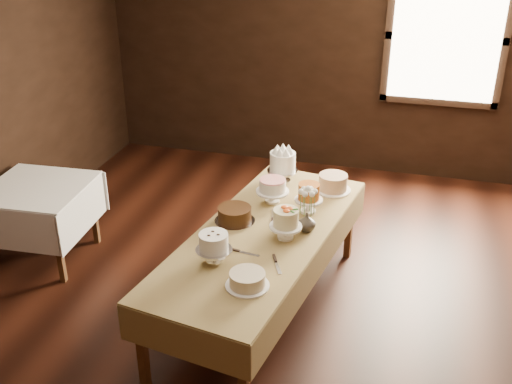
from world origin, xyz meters
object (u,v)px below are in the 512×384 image
object	(u,v)px
cake_server_b	(278,268)
cake_cream	(247,280)
side_table	(38,195)
cake_server_d	(305,223)
cake_server_a	(250,254)
cake_server_c	(273,214)
cake_speckled	(333,183)
flower_vase	(307,222)
cake_meringue	(283,168)
cake_swirl	(214,249)
cake_flowers	(286,225)
cake_chocolate	(235,215)
display_table	(262,239)
cake_lattice	(272,192)
cake_server_e	(212,242)
cake_caramel	(309,200)

from	to	relation	value
cake_server_b	cake_cream	bearing A→B (deg)	-53.66
side_table	cake_server_d	distance (m)	2.36
cake_server_a	cake_server_c	xyz separation A→B (m)	(0.02, 0.61, 0.00)
side_table	cake_speckled	bearing A→B (deg)	13.21
cake_server_a	flower_vase	world-z (taller)	flower_vase
cake_server_b	flower_vase	distance (m)	0.56
cake_speckled	cake_server_c	world-z (taller)	cake_speckled
cake_meringue	cake_swirl	xyz separation A→B (m)	(-0.15, -1.37, -0.03)
cake_flowers	flower_vase	size ratio (longest dim) A/B	1.72
cake_cream	flower_vase	size ratio (longest dim) A/B	2.30
cake_speckled	cake_chocolate	distance (m)	0.97
cake_server_c	cake_server_d	size ratio (longest dim) A/B	1.00
cake_cream	side_table	bearing A→B (deg)	156.31
cake_flowers	cake_meringue	bearing A→B (deg)	104.53
cake_swirl	cake_cream	size ratio (longest dim) A/B	0.77
cake_chocolate	cake_swirl	world-z (taller)	cake_swirl
display_table	cake_swirl	distance (m)	0.53
cake_flowers	cake_lattice	bearing A→B (deg)	113.40
cake_swirl	flower_vase	world-z (taller)	cake_swirl
cake_flowers	cake_server_e	size ratio (longest dim) A/B	1.02
display_table	cake_lattice	bearing A→B (deg)	95.45
cake_chocolate	flower_vase	xyz separation A→B (m)	(0.55, 0.01, 0.01)
display_table	cake_server_e	distance (m)	0.39
cake_meringue	flower_vase	size ratio (longest dim) A/B	2.18
cake_cream	cake_server_d	distance (m)	0.93
cake_speckled	side_table	bearing A→B (deg)	-166.79
cake_speckled	cake_cream	xyz separation A→B (m)	(-0.31, -1.53, -0.02)
cake_server_b	cake_lattice	bearing A→B (deg)	171.79
display_table	cake_server_b	world-z (taller)	cake_server_b
display_table	flower_vase	distance (m)	0.35
cake_caramel	cake_server_d	world-z (taller)	cake_caramel
cake_flowers	flower_vase	world-z (taller)	cake_flowers
cake_swirl	cake_speckled	bearing A→B (deg)	65.37
cake_caramel	flower_vase	bearing A→B (deg)	-81.57
cake_caramel	cake_server_e	bearing A→B (deg)	-132.33
cake_cream	cake_server_b	distance (m)	0.29
cake_server_c	cake_server_d	distance (m)	0.28
cake_meringue	cake_speckled	xyz separation A→B (m)	(0.45, -0.06, -0.06)
cake_server_a	cake_server_e	world-z (taller)	same
cake_cream	cake_server_a	bearing A→B (deg)	103.92
cake_caramel	cake_swirl	bearing A→B (deg)	-118.52
cake_speckled	cake_server_d	world-z (taller)	cake_speckled
cake_cream	cake_caramel	bearing A→B (deg)	80.60
cake_lattice	cake_flowers	size ratio (longest dim) A/B	1.19
cake_speckled	cake_cream	distance (m)	1.56
cake_speckled	flower_vase	world-z (taller)	same
cake_server_b	cake_server_d	world-z (taller)	same
cake_server_b	cake_server_e	bearing A→B (deg)	-135.22
cake_chocolate	cake_cream	bearing A→B (deg)	-67.41
cake_speckled	cake_server_a	world-z (taller)	cake_speckled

